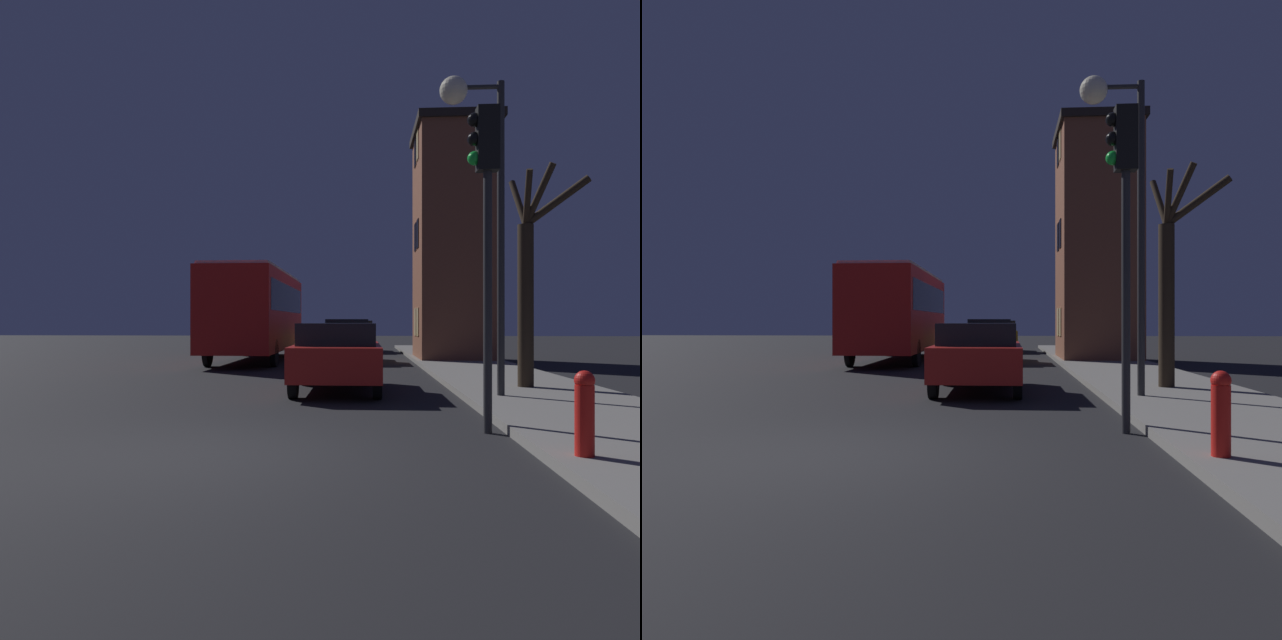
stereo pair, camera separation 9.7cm
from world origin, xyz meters
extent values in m
plane|color=black|center=(0.00, 0.00, 0.00)|extent=(120.00, 120.00, 0.00)
cube|color=brown|center=(5.51, 17.54, 4.55)|extent=(2.91, 4.07, 8.82)
cube|color=black|center=(5.51, 17.54, 9.11)|extent=(3.15, 4.31, 0.30)
cube|color=#E5C67F|center=(4.03, 17.03, 1.54)|extent=(0.03, 0.70, 1.10)
cube|color=#E5C67F|center=(4.03, 18.05, 1.54)|extent=(0.03, 0.70, 1.10)
cube|color=black|center=(4.03, 17.03, 4.95)|extent=(0.03, 0.70, 1.10)
cube|color=black|center=(4.03, 18.05, 4.95)|extent=(0.03, 0.70, 1.10)
cube|color=#E5C67F|center=(4.03, 17.03, 8.36)|extent=(0.03, 0.70, 1.10)
cube|color=black|center=(4.03, 18.05, 8.36)|extent=(0.03, 0.70, 1.10)
cylinder|color=#28282B|center=(4.53, 4.97, 3.17)|extent=(0.14, 0.14, 6.05)
cylinder|color=#28282B|center=(4.08, 4.97, 6.09)|extent=(0.90, 0.09, 0.09)
sphere|color=#F4EAC6|center=(3.63, 4.97, 6.04)|extent=(0.54, 0.54, 0.54)
cylinder|color=#28282B|center=(3.61, 1.61, 1.84)|extent=(0.12, 0.12, 3.67)
cube|color=black|center=(3.61, 1.61, 4.12)|extent=(0.30, 0.24, 0.90)
sphere|color=black|center=(3.43, 1.61, 4.39)|extent=(0.20, 0.20, 0.20)
sphere|color=black|center=(3.43, 1.61, 4.12)|extent=(0.20, 0.20, 0.20)
sphere|color=green|center=(3.43, 1.61, 3.85)|extent=(0.20, 0.20, 0.20)
cylinder|color=#2D2319|center=(5.43, 6.61, 1.91)|extent=(0.34, 0.34, 3.54)
cylinder|color=#2D2319|center=(5.36, 6.93, 4.21)|extent=(0.30, 0.79, 1.14)
cylinder|color=#2D2319|center=(5.40, 6.33, 4.22)|extent=(0.20, 0.68, 1.14)
cylinder|color=#2D2319|center=(6.05, 6.45, 4.14)|extent=(1.37, 0.51, 1.06)
cylinder|color=#2D2319|center=(5.65, 6.35, 4.28)|extent=(0.63, 0.70, 1.28)
cylinder|color=#2D2319|center=(5.72, 7.22, 4.08)|extent=(0.72, 1.34, 0.90)
cube|color=red|center=(-2.27, 17.38, 1.94)|extent=(2.49, 10.64, 2.91)
cube|color=black|center=(-2.27, 17.38, 2.46)|extent=(2.51, 9.78, 1.05)
cube|color=#B2B2B2|center=(-2.27, 17.38, 3.45)|extent=(2.37, 10.10, 0.12)
cylinder|color=black|center=(-1.11, 20.83, 0.48)|extent=(0.18, 0.96, 0.96)
cylinder|color=black|center=(-3.43, 20.83, 0.48)|extent=(0.18, 0.96, 0.96)
cylinder|color=black|center=(-1.11, 13.92, 0.48)|extent=(0.18, 0.96, 0.96)
cylinder|color=black|center=(-3.43, 13.92, 0.48)|extent=(0.18, 0.96, 0.96)
cube|color=#B21E19|center=(1.32, 6.66, 0.70)|extent=(1.87, 4.18, 0.71)
cube|color=black|center=(1.32, 6.46, 1.29)|extent=(1.65, 2.17, 0.47)
cylinder|color=black|center=(2.17, 8.02, 0.35)|extent=(0.18, 0.69, 0.69)
cylinder|color=black|center=(0.48, 8.02, 0.35)|extent=(0.18, 0.69, 0.69)
cylinder|color=black|center=(2.17, 5.31, 0.35)|extent=(0.18, 0.69, 0.69)
cylinder|color=black|center=(0.48, 5.31, 0.35)|extent=(0.18, 0.69, 0.69)
cube|color=black|center=(1.33, 16.83, 0.68)|extent=(1.79, 4.29, 0.74)
cube|color=black|center=(1.33, 16.62, 1.35)|extent=(1.58, 2.23, 0.59)
cylinder|color=black|center=(2.13, 18.23, 0.31)|extent=(0.18, 0.62, 0.62)
cylinder|color=black|center=(0.52, 18.23, 0.31)|extent=(0.18, 0.62, 0.62)
cylinder|color=black|center=(2.13, 15.44, 0.31)|extent=(0.18, 0.62, 0.62)
cylinder|color=black|center=(0.52, 15.44, 0.31)|extent=(0.18, 0.62, 0.62)
cube|color=olive|center=(1.64, 24.87, 0.72)|extent=(1.75, 4.17, 0.74)
cube|color=black|center=(1.64, 24.66, 1.34)|extent=(1.54, 2.17, 0.51)
cylinder|color=black|center=(2.43, 26.23, 0.34)|extent=(0.18, 0.69, 0.69)
cylinder|color=black|center=(0.86, 26.23, 0.34)|extent=(0.18, 0.69, 0.69)
cylinder|color=black|center=(2.43, 23.52, 0.34)|extent=(0.18, 0.69, 0.69)
cylinder|color=black|center=(0.86, 23.52, 0.34)|extent=(0.18, 0.69, 0.69)
cylinder|color=red|center=(4.20, -0.47, 0.52)|extent=(0.20, 0.20, 0.75)
sphere|color=red|center=(4.20, -0.47, 0.94)|extent=(0.21, 0.21, 0.21)
camera|label=1|loc=(1.84, -7.22, 1.57)|focal=35.00mm
camera|label=2|loc=(1.93, -7.22, 1.57)|focal=35.00mm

